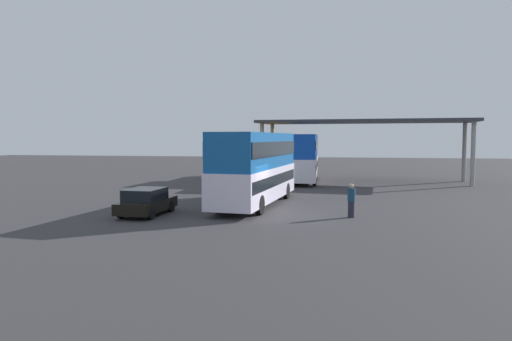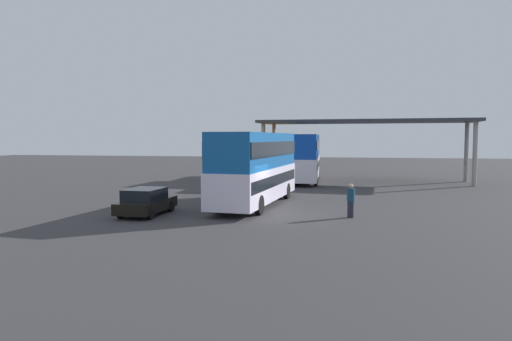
{
  "view_description": "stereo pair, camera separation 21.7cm",
  "coord_description": "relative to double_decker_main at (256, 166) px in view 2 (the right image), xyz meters",
  "views": [
    {
      "loc": [
        3.25,
        -22.85,
        3.87
      ],
      "look_at": [
        -1.38,
        3.07,
        2.0
      ],
      "focal_mm": 32.24,
      "sensor_mm": 36.0,
      "label": 1
    },
    {
      "loc": [
        3.46,
        -22.81,
        3.87
      ],
      "look_at": [
        -1.38,
        3.07,
        2.0
      ],
      "focal_mm": 32.24,
      "sensor_mm": 36.0,
      "label": 2
    }
  ],
  "objects": [
    {
      "name": "parked_hatchback",
      "position": [
        -4.81,
        -4.39,
        -1.61
      ],
      "size": [
        1.88,
        3.92,
        1.35
      ],
      "rotation": [
        0.0,
        0.0,
        1.53
      ],
      "color": "black",
      "rests_on": "ground_plane"
    },
    {
      "name": "double_decker_main",
      "position": [
        0.0,
        0.0,
        0.0
      ],
      "size": [
        3.45,
        10.56,
        4.16
      ],
      "rotation": [
        0.0,
        0.0,
        1.47
      ],
      "color": "silver",
      "rests_on": "ground_plane"
    },
    {
      "name": "double_decker_near_canopy",
      "position": [
        -2.23,
        17.63,
        -0.04
      ],
      "size": [
        2.56,
        11.09,
        4.07
      ],
      "rotation": [
        0.0,
        0.0,
        1.58
      ],
      "color": "white",
      "rests_on": "ground_plane"
    },
    {
      "name": "ground_plane",
      "position": [
        1.38,
        -3.08,
        -2.28
      ],
      "size": [
        140.0,
        140.0,
        0.0
      ],
      "primitive_type": "plane",
      "color": "#383638"
    },
    {
      "name": "pedestrian_waiting",
      "position": [
        5.3,
        -3.3,
        -1.46
      ],
      "size": [
        0.38,
        0.38,
        1.66
      ],
      "rotation": [
        0.0,
        0.0,
        2.13
      ],
      "color": "#262633",
      "rests_on": "ground_plane"
    },
    {
      "name": "depot_canopy",
      "position": [
        6.77,
        16.13,
        2.79
      ],
      "size": [
        19.09,
        6.92,
        5.46
      ],
      "rotation": [
        0.0,
        0.0,
        -0.09
      ],
      "color": "#33353A",
      "rests_on": "ground_plane"
    },
    {
      "name": "double_decker_mid_row",
      "position": [
        1.58,
        14.46,
        0.0
      ],
      "size": [
        2.8,
        10.13,
        4.16
      ],
      "rotation": [
        0.0,
        0.0,
        1.6
      ],
      "color": "silver",
      "rests_on": "ground_plane"
    }
  ]
}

